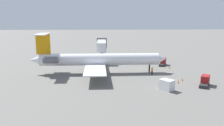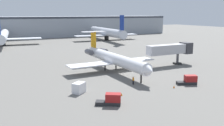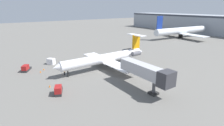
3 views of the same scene
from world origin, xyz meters
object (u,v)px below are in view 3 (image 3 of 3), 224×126
Objects in this scene: baggage_tug_trailing at (26,68)px; parked_airliner_west_end at (181,31)px; baggage_tug_lead at (58,90)px; cargo_container_uld at (51,61)px; jet_bridge at (148,72)px; traffic_cone_near at (40,72)px; traffic_cone_far at (50,86)px; ground_crew_marshaller at (64,72)px; traffic_cone_mid at (44,69)px; regional_jet at (107,58)px.

parked_airliner_west_end is at bearing 95.96° from baggage_tug_trailing.
baggage_tug_lead is at bearing 8.14° from baggage_tug_trailing.
cargo_container_uld is at bearing 106.59° from baggage_tug_trailing.
parked_airliner_west_end is at bearing 119.32° from jet_bridge.
traffic_cone_near is (-15.84, 0.26, -0.56)m from baggage_tug_lead.
parked_airliner_west_end is at bearing 105.74° from traffic_cone_far.
baggage_tug_trailing is 7.52× the size of traffic_cone_far.
traffic_cone_far is (5.72, -5.85, -0.58)m from ground_crew_marshaller.
baggage_tug_trailing is 1.45× the size of cargo_container_uld.
baggage_tug_trailing is 4.91m from traffic_cone_mid.
traffic_cone_near is 2.22m from traffic_cone_mid.
ground_crew_marshaller reaches higher than traffic_cone_far.
baggage_tug_lead is at bearing -13.56° from cargo_container_uld.
ground_crew_marshaller is 8.25m from traffic_cone_mid.
cargo_container_uld is at bearing 161.45° from traffic_cone_far.
traffic_cone_near is 1.00× the size of traffic_cone_far.
baggage_tug_trailing is 7.52× the size of traffic_cone_mid.
baggage_tug_lead is (8.16, -18.13, -2.42)m from regional_jet.
ground_crew_marshaller is 3.07× the size of traffic_cone_mid.
parked_airliner_west_end is at bearing 97.59° from traffic_cone_mid.
traffic_cone_near is at bearing 39.65° from baggage_tug_trailing.
baggage_tug_lead is 7.68× the size of traffic_cone_near.
baggage_tug_lead is 90.50m from parked_airliner_west_end.
baggage_tug_lead is 4.50m from traffic_cone_far.
ground_crew_marshaller is 12.36m from baggage_tug_trailing.
jet_bridge is 26.05× the size of traffic_cone_mid.
traffic_cone_far is at bearing -45.65° from ground_crew_marshaller.
regional_jet is 19.31m from traffic_cone_far.
ground_crew_marshaller is 11.78m from cargo_container_uld.
jet_bridge is at bearing 58.64° from baggage_tug_lead.
baggage_tug_lead is at bearing -0.94° from traffic_cone_near.
jet_bridge reaches higher than baggage_tug_trailing.
baggage_tug_trailing is 8.44m from cargo_container_uld.
ground_crew_marshaller is at bearing -0.10° from cargo_container_uld.
traffic_cone_mid is 84.91m from parked_airliner_west_end.
traffic_cone_far is 0.01× the size of parked_airliner_west_end.
cargo_container_uld is at bearing 166.44° from baggage_tug_lead.
cargo_container_uld is (-32.03, -11.28, -3.50)m from jet_bridge.
parked_airliner_west_end is (-9.24, 88.54, 3.42)m from baggage_tug_trailing.
jet_bridge is 3.47× the size of baggage_tug_trailing.
jet_bridge reaches higher than traffic_cone_near.
baggage_tug_lead is 15.85m from traffic_cone_near.
traffic_cone_near is 0.01× the size of parked_airliner_west_end.
baggage_tug_lead reaches higher than traffic_cone_far.
regional_jet reaches higher than ground_crew_marshaller.
regional_jet is at bearing 61.51° from baggage_tug_trailing.
cargo_container_uld is at bearing 140.40° from traffic_cone_mid.
baggage_tug_lead is at bearing 7.47° from traffic_cone_far.
regional_jet reaches higher than traffic_cone_near.
traffic_cone_mid is (-9.39, -16.46, -2.98)m from regional_jet.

